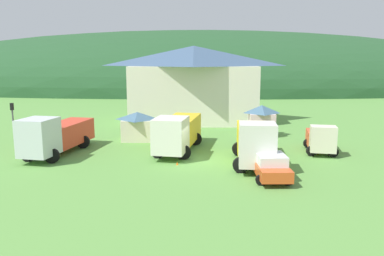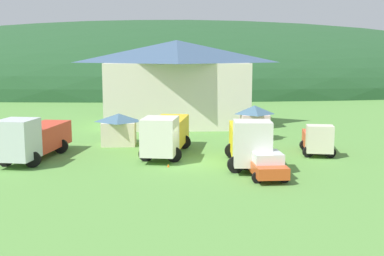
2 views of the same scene
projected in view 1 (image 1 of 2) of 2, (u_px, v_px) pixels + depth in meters
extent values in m
plane|color=#5B9342|center=(197.00, 160.00, 29.48)|extent=(200.00, 200.00, 0.00)
ellipsoid|color=#234C28|center=(197.00, 87.00, 101.14)|extent=(173.10, 60.00, 28.85)
cube|color=silver|center=(194.00, 93.00, 47.27)|extent=(14.62, 9.50, 6.71)
pyramid|color=#3D5675|center=(194.00, 56.00, 46.46)|extent=(15.79, 10.26, 2.35)
cube|color=beige|center=(138.00, 130.00, 36.46)|extent=(2.78, 2.44, 1.99)
pyramid|color=#42667F|center=(137.00, 116.00, 36.22)|extent=(3.00, 2.64, 0.70)
cube|color=beige|center=(261.00, 125.00, 38.44)|extent=(2.46, 2.21, 2.28)
pyramid|color=#42667F|center=(262.00, 109.00, 38.16)|extent=(2.66, 2.39, 0.80)
cube|color=silver|center=(39.00, 137.00, 28.55)|extent=(2.71, 2.99, 2.75)
cube|color=black|center=(37.00, 129.00, 28.32)|extent=(1.59, 2.28, 0.88)
cube|color=red|center=(67.00, 133.00, 32.56)|extent=(3.25, 5.85, 1.80)
cylinder|color=black|center=(52.00, 156.00, 28.61)|extent=(1.10, 0.30, 1.10)
cylinder|color=black|center=(28.00, 155.00, 28.99)|extent=(1.10, 0.30, 1.10)
cylinder|color=black|center=(83.00, 142.00, 33.32)|extent=(1.10, 0.30, 1.10)
cylinder|color=black|center=(62.00, 141.00, 33.71)|extent=(1.10, 0.30, 1.10)
cube|color=silver|center=(171.00, 135.00, 29.60)|extent=(2.83, 3.33, 2.64)
cube|color=black|center=(170.00, 128.00, 29.35)|extent=(1.66, 2.56, 0.84)
cube|color=gold|center=(182.00, 129.00, 33.75)|extent=(3.27, 5.84, 2.05)
cylinder|color=black|center=(184.00, 152.00, 29.65)|extent=(1.10, 0.30, 1.10)
cylinder|color=black|center=(158.00, 151.00, 30.02)|extent=(1.10, 0.30, 1.10)
cylinder|color=black|center=(196.00, 139.00, 34.54)|extent=(1.10, 0.30, 1.10)
cylinder|color=black|center=(173.00, 138.00, 34.92)|extent=(1.10, 0.30, 1.10)
cube|color=silver|center=(257.00, 144.00, 25.83)|extent=(2.57, 2.37, 2.88)
cube|color=black|center=(258.00, 135.00, 25.61)|extent=(1.42, 1.85, 0.92)
cube|color=yellow|center=(253.00, 139.00, 29.66)|extent=(2.83, 5.65, 2.01)
cylinder|color=black|center=(272.00, 166.00, 26.00)|extent=(1.10, 0.30, 1.10)
cylinder|color=black|center=(241.00, 165.00, 26.19)|extent=(1.10, 0.30, 1.10)
cylinder|color=black|center=(266.00, 150.00, 30.55)|extent=(1.10, 0.30, 1.10)
cylinder|color=black|center=(239.00, 149.00, 30.74)|extent=(1.10, 0.30, 1.10)
cube|color=beige|center=(323.00, 139.00, 30.34)|extent=(2.15, 1.69, 2.03)
cube|color=black|center=(323.00, 133.00, 30.19)|extent=(1.23, 1.26, 0.65)
cube|color=#DB512D|center=(319.00, 138.00, 32.66)|extent=(2.50, 3.59, 1.17)
cylinder|color=black|center=(333.00, 152.00, 30.36)|extent=(0.80, 0.30, 0.80)
cylinder|color=black|center=(311.00, 151.00, 30.68)|extent=(0.80, 0.30, 0.80)
cylinder|color=black|center=(328.00, 144.00, 33.08)|extent=(0.80, 0.30, 0.80)
cylinder|color=black|center=(308.00, 143.00, 33.40)|extent=(0.80, 0.30, 0.80)
cube|color=#D94F21|center=(269.00, 166.00, 25.36)|extent=(2.10, 5.29, 0.70)
cube|color=silver|center=(271.00, 159.00, 24.62)|extent=(1.83, 2.15, 0.62)
cylinder|color=black|center=(288.00, 180.00, 23.69)|extent=(0.68, 0.24, 0.68)
cylinder|color=black|center=(261.00, 180.00, 23.65)|extent=(0.68, 0.24, 0.68)
cylinder|color=black|center=(275.00, 164.00, 27.18)|extent=(0.68, 0.24, 0.68)
cylinder|color=black|center=(251.00, 164.00, 27.14)|extent=(0.68, 0.24, 0.68)
cylinder|color=#4C4C51|center=(14.00, 134.00, 30.28)|extent=(0.12, 0.12, 3.69)
cube|color=black|center=(12.00, 107.00, 29.90)|extent=(0.20, 0.24, 0.55)
sphere|color=green|center=(13.00, 106.00, 30.03)|extent=(0.14, 0.14, 0.14)
cone|color=orange|center=(177.00, 165.00, 28.22)|extent=(0.36, 0.36, 0.47)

